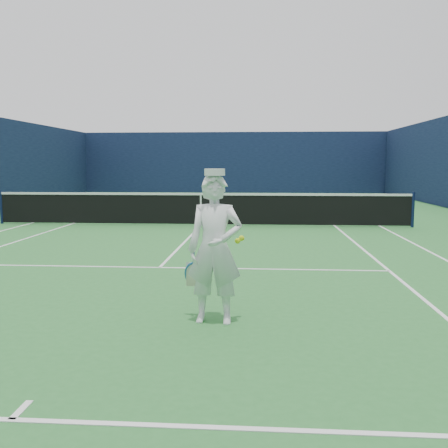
% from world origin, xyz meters
% --- Properties ---
extents(ground, '(80.00, 80.00, 0.00)m').
position_xyz_m(ground, '(0.00, 0.00, 0.00)').
color(ground, '#2A6F30').
rests_on(ground, ground).
extents(court_markings, '(11.03, 23.83, 0.01)m').
position_xyz_m(court_markings, '(0.00, 0.00, 0.00)').
color(court_markings, white).
rests_on(court_markings, ground).
extents(windscreen_fence, '(20.12, 36.12, 4.00)m').
position_xyz_m(windscreen_fence, '(0.00, 0.00, 2.00)').
color(windscreen_fence, '#0F1938').
rests_on(windscreen_fence, ground).
extents(tennis_net, '(12.88, 0.09, 1.07)m').
position_xyz_m(tennis_net, '(0.00, 0.00, 0.55)').
color(tennis_net, '#141E4C').
rests_on(tennis_net, ground).
extents(tennis_player, '(0.76, 0.50, 1.83)m').
position_xyz_m(tennis_player, '(1.29, -9.46, 0.89)').
color(tennis_player, white).
rests_on(tennis_player, ground).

